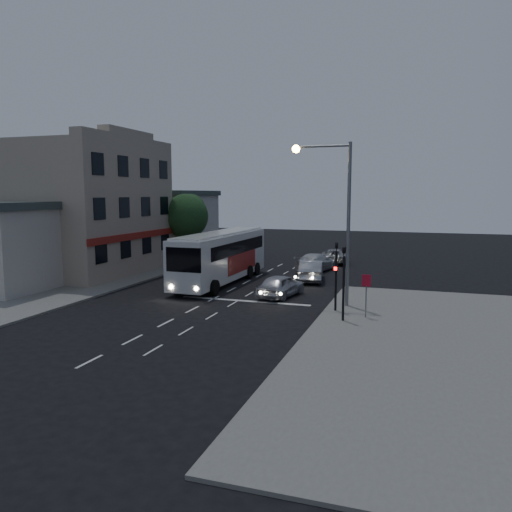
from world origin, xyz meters
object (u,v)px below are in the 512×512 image
(car_sedan_b, at_px, (316,262))
(tour_bus, at_px, (221,256))
(car_sedan_c, at_px, (334,256))
(street_tree, at_px, (186,214))
(car_sedan_a, at_px, (311,271))
(car_suv, at_px, (281,286))
(traffic_signal_side, at_px, (344,274))
(traffic_signal_main, at_px, (336,268))
(streetlight, at_px, (337,205))
(regulatory_sign, at_px, (366,289))

(car_sedan_b, bearing_deg, tour_bus, 66.25)
(car_sedan_c, distance_m, street_tree, 13.95)
(car_sedan_a, distance_m, street_tree, 14.02)
(car_suv, bearing_deg, street_tree, -32.66)
(car_sedan_c, bearing_deg, car_suv, 75.97)
(traffic_signal_side, relative_size, street_tree, 0.66)
(tour_bus, distance_m, traffic_signal_main, 11.14)
(car_sedan_b, relative_size, streetlight, 0.56)
(car_sedan_b, bearing_deg, traffic_signal_side, 117.29)
(tour_bus, bearing_deg, car_sedan_c, 65.53)
(traffic_signal_side, relative_size, streetlight, 0.46)
(tour_bus, height_order, traffic_signal_main, traffic_signal_main)
(streetlight, bearing_deg, car_sedan_b, 106.17)
(streetlight, bearing_deg, car_sedan_c, 99.61)
(streetlight, bearing_deg, street_tree, 140.49)
(car_suv, bearing_deg, traffic_signal_main, 152.76)
(car_suv, height_order, traffic_signal_main, traffic_signal_main)
(car_sedan_c, distance_m, streetlight, 18.37)
(car_sedan_a, relative_size, streetlight, 0.51)
(tour_bus, bearing_deg, traffic_signal_side, -38.91)
(traffic_signal_side, bearing_deg, regulatory_sign, 43.92)
(traffic_signal_main, xyz_separation_m, street_tree, (-15.81, 14.25, 2.08))
(car_sedan_a, height_order, regulatory_sign, regulatory_sign)
(traffic_signal_main, height_order, regulatory_sign, traffic_signal_main)
(traffic_signal_side, height_order, streetlight, streetlight)
(car_sedan_c, bearing_deg, traffic_signal_side, 89.07)
(car_sedan_a, xyz_separation_m, street_tree, (-12.53, 5.06, 3.74))
(tour_bus, height_order, car_sedan_b, tour_bus)
(car_sedan_c, relative_size, streetlight, 0.53)
(car_suv, bearing_deg, car_sedan_c, -81.85)
(car_sedan_b, distance_m, car_sedan_c, 4.99)
(regulatory_sign, relative_size, streetlight, 0.24)
(street_tree, bearing_deg, traffic_signal_side, -44.50)
(tour_bus, xyz_separation_m, car_sedan_b, (5.31, 7.60, -1.23))
(regulatory_sign, height_order, streetlight, streetlight)
(tour_bus, relative_size, streetlight, 1.32)
(traffic_signal_side, distance_m, street_tree, 23.24)
(car_suv, xyz_separation_m, regulatory_sign, (5.59, -4.04, 0.89))
(car_sedan_c, height_order, traffic_signal_main, traffic_signal_main)
(car_sedan_a, xyz_separation_m, traffic_signal_side, (3.98, -11.16, 1.66))
(car_suv, bearing_deg, streetlight, 166.85)
(tour_bus, distance_m, regulatory_sign, 13.12)
(car_sedan_b, distance_m, streetlight, 13.91)
(car_suv, distance_m, car_sedan_a, 6.19)
(car_sedan_c, bearing_deg, regulatory_sign, 92.32)
(car_sedan_a, relative_size, regulatory_sign, 2.09)
(car_sedan_b, height_order, street_tree, street_tree)
(tour_bus, bearing_deg, street_tree, 130.81)
(car_sedan_b, bearing_deg, car_sedan_a, 108.35)
(street_tree, bearing_deg, streetlight, -39.51)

